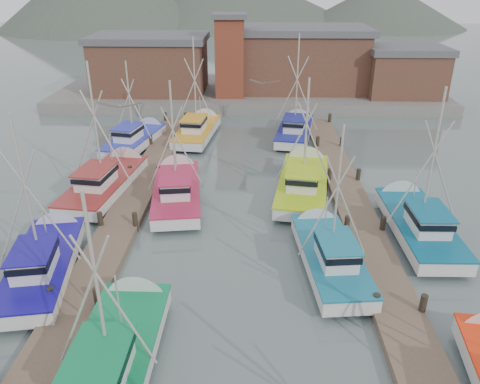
{
  "coord_description": "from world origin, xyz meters",
  "views": [
    {
      "loc": [
        0.72,
        -18.19,
        13.49
      ],
      "look_at": [
        -0.02,
        5.01,
        2.6
      ],
      "focal_mm": 35.0,
      "sensor_mm": 36.0,
      "label": 1
    }
  ],
  "objects_px": {
    "lookout_tower": "(230,55)",
    "boat_12": "(198,130)",
    "boat_4": "(116,355)",
    "boat_8": "(177,189)"
  },
  "relations": [
    {
      "from": "lookout_tower",
      "to": "boat_12",
      "type": "bearing_deg",
      "value": -102.1
    },
    {
      "from": "boat_4",
      "to": "boat_8",
      "type": "xyz_separation_m",
      "value": [
        0.0,
        14.68,
        0.0
      ]
    },
    {
      "from": "lookout_tower",
      "to": "boat_12",
      "type": "height_order",
      "value": "lookout_tower"
    },
    {
      "from": "boat_8",
      "to": "boat_12",
      "type": "xyz_separation_m",
      "value": [
        -0.02,
        12.73,
        0.0
      ]
    },
    {
      "from": "lookout_tower",
      "to": "boat_4",
      "type": "xyz_separation_m",
      "value": [
        -2.3,
        -38.23,
        -4.87
      ]
    },
    {
      "from": "lookout_tower",
      "to": "boat_8",
      "type": "distance_m",
      "value": 24.16
    },
    {
      "from": "boat_4",
      "to": "lookout_tower",
      "type": "bearing_deg",
      "value": 86.91
    },
    {
      "from": "boat_8",
      "to": "boat_12",
      "type": "height_order",
      "value": "boat_12"
    },
    {
      "from": "boat_4",
      "to": "boat_12",
      "type": "bearing_deg",
      "value": 90.4
    },
    {
      "from": "lookout_tower",
      "to": "boat_4",
      "type": "distance_m",
      "value": 38.61
    }
  ]
}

